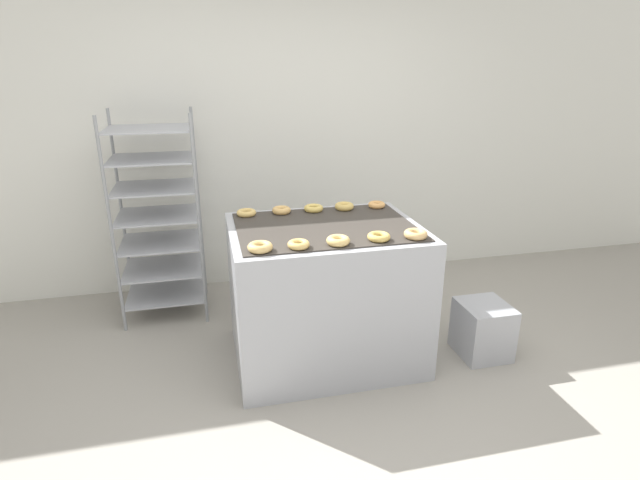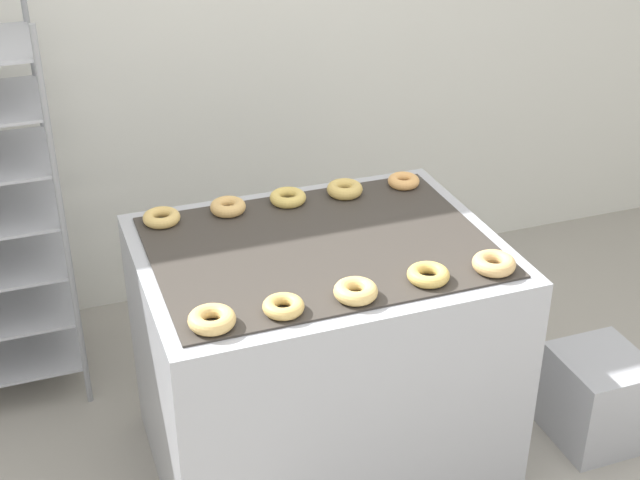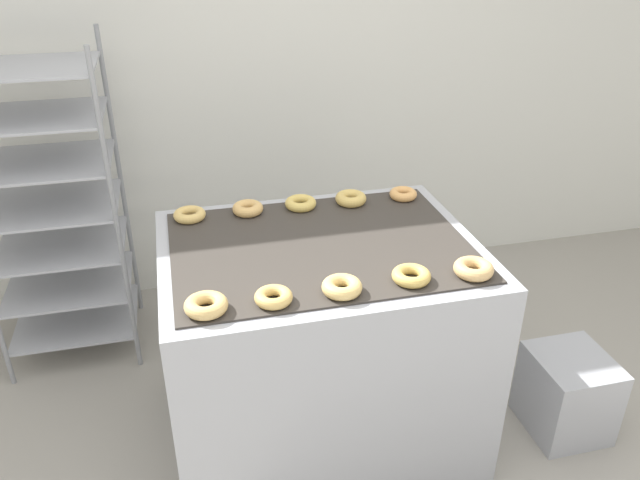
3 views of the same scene
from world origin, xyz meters
The scene contains 14 objects.
wall_back centered at (0.00, 2.12, 1.40)m, with size 8.00×0.05×2.80m.
fryer_machine centered at (0.00, 0.72, 0.47)m, with size 1.21×0.94×0.94m.
baking_rack_cart centered at (-1.09, 1.64, 0.81)m, with size 0.63×0.55×1.59m.
glaze_bin centered at (1.06, 0.48, 0.19)m, with size 0.32×0.34×0.37m.
donut_near_leftmost centered at (-0.46, 0.38, 0.96)m, with size 0.14×0.14×0.05m, color #DDB469.
donut_near_left centered at (-0.24, 0.38, 0.96)m, with size 0.12×0.12×0.04m, color #DDB462.
donut_near_center centered at (-0.01, 0.38, 0.96)m, with size 0.14×0.14×0.05m, color #E5BE6E.
donut_near_right centered at (0.24, 0.39, 0.96)m, with size 0.13×0.13×0.04m, color #DDB659.
donut_near_rightmost centered at (0.47, 0.38, 0.96)m, with size 0.14×0.14×0.05m, color #DDAF6D.
donut_far_leftmost centered at (-0.47, 1.07, 0.96)m, with size 0.13×0.13×0.04m, color #E1B865.
donut_far_left centered at (-0.23, 1.07, 0.96)m, with size 0.13×0.13×0.04m, color #DFAE63.
donut_far_center centered at (0.00, 1.07, 0.96)m, with size 0.13×0.13×0.04m, color #DEBC5C.
donut_far_right centered at (0.22, 1.06, 0.96)m, with size 0.13×0.13×0.05m, color #DAB45D.
donut_far_rightmost centered at (0.46, 1.06, 0.95)m, with size 0.12×0.12×0.04m, color #ECAA5F.
Camera 3 is at (-0.50, -1.30, 2.06)m, focal length 35.00 mm.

